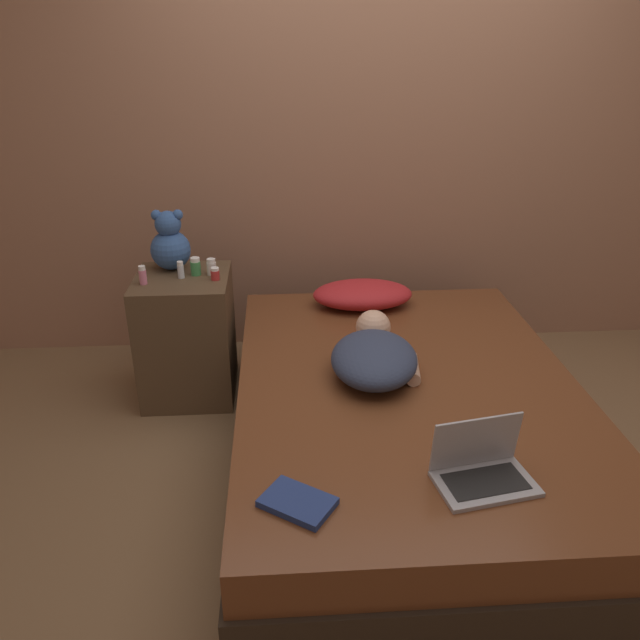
{
  "coord_description": "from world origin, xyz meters",
  "views": [
    {
      "loc": [
        -0.53,
        -2.26,
        1.79
      ],
      "look_at": [
        -0.36,
        0.26,
        0.61
      ],
      "focal_mm": 35.0,
      "sensor_mm": 36.0,
      "label": 1
    }
  ],
  "objects_px": {
    "teddy_bear": "(170,244)",
    "book": "(298,502)",
    "person_lying": "(375,355)",
    "bottle_red": "(215,274)",
    "bottle_white": "(211,267)",
    "laptop": "(482,468)",
    "bottle_clear": "(181,270)",
    "pillow": "(363,294)",
    "bottle_pink": "(143,275)",
    "bottle_green": "(196,267)"
  },
  "relations": [
    {
      "from": "teddy_bear",
      "to": "book",
      "type": "distance_m",
      "value": 1.7
    },
    {
      "from": "person_lying",
      "to": "bottle_red",
      "type": "distance_m",
      "value": 0.93
    },
    {
      "from": "teddy_bear",
      "to": "bottle_white",
      "type": "bearing_deg",
      "value": -25.14
    },
    {
      "from": "laptop",
      "to": "bottle_clear",
      "type": "distance_m",
      "value": 1.77
    },
    {
      "from": "pillow",
      "to": "teddy_bear",
      "type": "relative_size",
      "value": 1.71
    },
    {
      "from": "pillow",
      "to": "teddy_bear",
      "type": "distance_m",
      "value": 1.04
    },
    {
      "from": "teddy_bear",
      "to": "bottle_red",
      "type": "relative_size",
      "value": 5.01
    },
    {
      "from": "bottle_red",
      "to": "book",
      "type": "bearing_deg",
      "value": -75.52
    },
    {
      "from": "book",
      "to": "bottle_pink",
      "type": "bearing_deg",
      "value": 117.52
    },
    {
      "from": "teddy_bear",
      "to": "bottle_red",
      "type": "bearing_deg",
      "value": -36.22
    },
    {
      "from": "teddy_bear",
      "to": "bottle_clear",
      "type": "distance_m",
      "value": 0.18
    },
    {
      "from": "person_lying",
      "to": "bottle_white",
      "type": "relative_size",
      "value": 7.79
    },
    {
      "from": "person_lying",
      "to": "teddy_bear",
      "type": "bearing_deg",
      "value": 150.38
    },
    {
      "from": "bottle_green",
      "to": "bottle_white",
      "type": "bearing_deg",
      "value": -0.84
    },
    {
      "from": "bottle_clear",
      "to": "bottle_pink",
      "type": "bearing_deg",
      "value": -157.71
    },
    {
      "from": "teddy_bear",
      "to": "bottle_clear",
      "type": "height_order",
      "value": "teddy_bear"
    },
    {
      "from": "pillow",
      "to": "bottle_red",
      "type": "bearing_deg",
      "value": -168.46
    },
    {
      "from": "bottle_red",
      "to": "bottle_green",
      "type": "height_order",
      "value": "bottle_green"
    },
    {
      "from": "laptop",
      "to": "bottle_pink",
      "type": "relative_size",
      "value": 3.77
    },
    {
      "from": "bottle_green",
      "to": "teddy_bear",
      "type": "bearing_deg",
      "value": 143.42
    },
    {
      "from": "bottle_white",
      "to": "bottle_green",
      "type": "height_order",
      "value": "bottle_green"
    },
    {
      "from": "bottle_pink",
      "to": "bottle_clear",
      "type": "xyz_separation_m",
      "value": [
        0.17,
        0.07,
        -0.0
      ]
    },
    {
      "from": "laptop",
      "to": "bottle_clear",
      "type": "bearing_deg",
      "value": 120.03
    },
    {
      "from": "pillow",
      "to": "person_lying",
      "type": "height_order",
      "value": "person_lying"
    },
    {
      "from": "bottle_pink",
      "to": "book",
      "type": "xyz_separation_m",
      "value": [
        0.7,
        -1.35,
        -0.27
      ]
    },
    {
      "from": "laptop",
      "to": "book",
      "type": "bearing_deg",
      "value": 177.36
    },
    {
      "from": "bottle_clear",
      "to": "book",
      "type": "distance_m",
      "value": 1.53
    },
    {
      "from": "bottle_red",
      "to": "bottle_white",
      "type": "bearing_deg",
      "value": 107.94
    },
    {
      "from": "bottle_red",
      "to": "person_lying",
      "type": "bearing_deg",
      "value": -37.45
    },
    {
      "from": "bottle_clear",
      "to": "pillow",
      "type": "bearing_deg",
      "value": 7.33
    },
    {
      "from": "laptop",
      "to": "bottle_pink",
      "type": "distance_m",
      "value": 1.83
    },
    {
      "from": "bottle_clear",
      "to": "book",
      "type": "bearing_deg",
      "value": -69.53
    },
    {
      "from": "book",
      "to": "person_lying",
      "type": "bearing_deg",
      "value": 66.28
    },
    {
      "from": "person_lying",
      "to": "bottle_red",
      "type": "height_order",
      "value": "bottle_red"
    },
    {
      "from": "laptop",
      "to": "bottle_white",
      "type": "bearing_deg",
      "value": 115.37
    },
    {
      "from": "teddy_bear",
      "to": "bottle_white",
      "type": "xyz_separation_m",
      "value": [
        0.21,
        -0.1,
        -0.09
      ]
    },
    {
      "from": "pillow",
      "to": "bottle_pink",
      "type": "height_order",
      "value": "bottle_pink"
    },
    {
      "from": "pillow",
      "to": "laptop",
      "type": "relative_size",
      "value": 1.52
    },
    {
      "from": "bottle_clear",
      "to": "bottle_red",
      "type": "distance_m",
      "value": 0.18
    },
    {
      "from": "bottle_clear",
      "to": "bottle_red",
      "type": "xyz_separation_m",
      "value": [
        0.17,
        -0.04,
        -0.01
      ]
    },
    {
      "from": "pillow",
      "to": "bottle_green",
      "type": "distance_m",
      "value": 0.89
    },
    {
      "from": "laptop",
      "to": "teddy_bear",
      "type": "distance_m",
      "value": 1.93
    },
    {
      "from": "laptop",
      "to": "bottle_clear",
      "type": "xyz_separation_m",
      "value": [
        -1.14,
        1.33,
        0.23
      ]
    },
    {
      "from": "pillow",
      "to": "person_lying",
      "type": "distance_m",
      "value": 0.71
    },
    {
      "from": "laptop",
      "to": "bottle_clear",
      "type": "height_order",
      "value": "bottle_clear"
    },
    {
      "from": "teddy_bear",
      "to": "bottle_pink",
      "type": "bearing_deg",
      "value": -117.6
    },
    {
      "from": "teddy_bear",
      "to": "book",
      "type": "height_order",
      "value": "teddy_bear"
    },
    {
      "from": "laptop",
      "to": "book",
      "type": "distance_m",
      "value": 0.62
    },
    {
      "from": "teddy_bear",
      "to": "book",
      "type": "bearing_deg",
      "value": -69.13
    },
    {
      "from": "bottle_pink",
      "to": "bottle_green",
      "type": "xyz_separation_m",
      "value": [
        0.24,
        0.11,
        -0.0
      ]
    }
  ]
}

